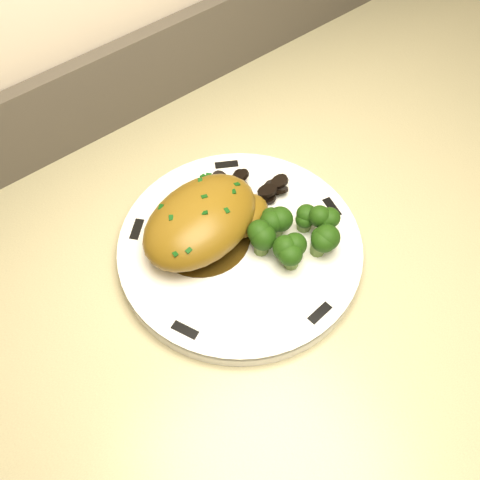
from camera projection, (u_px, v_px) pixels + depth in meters
counter at (428, 277)px, 1.21m from camera, size 2.10×0.69×1.03m
plate at (240, 249)px, 0.70m from camera, size 0.34×0.34×0.02m
rim_accent_0 at (227, 165)px, 0.76m from camera, size 0.03×0.02×0.00m
rim_accent_1 at (137, 229)px, 0.70m from camera, size 0.03×0.03×0.00m
rim_accent_2 at (185, 330)px, 0.63m from camera, size 0.02×0.03×0.00m
rim_accent_3 at (320, 313)px, 0.64m from camera, size 0.03×0.01×0.00m
rim_accent_4 at (332, 207)px, 0.72m from camera, size 0.02×0.03×0.00m
gravy_pool at (202, 236)px, 0.70m from camera, size 0.11×0.11×0.00m
chicken_breast at (205, 221)px, 0.68m from camera, size 0.17×0.13×0.06m
mushroom_pile at (242, 195)px, 0.73m from camera, size 0.10×0.07×0.03m
broccoli_florets at (297, 232)px, 0.67m from camera, size 0.10×0.08×0.04m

